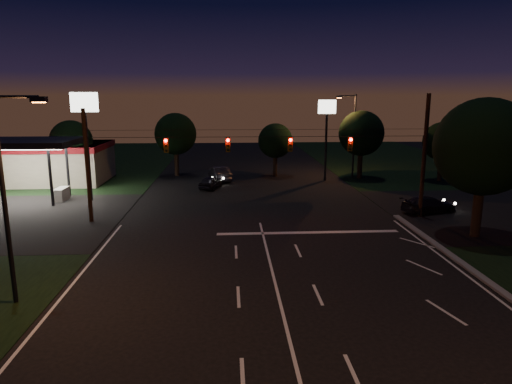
{
  "coord_description": "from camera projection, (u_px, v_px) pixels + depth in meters",
  "views": [
    {
      "loc": [
        -2.16,
        -17.04,
        8.85
      ],
      "look_at": [
        -0.5,
        10.45,
        3.0
      ],
      "focal_mm": 32.0,
      "sensor_mm": 36.0,
      "label": 1
    }
  ],
  "objects": [
    {
      "name": "street_light_right_far",
      "position": [
        352.0,
        129.0,
        49.42
      ],
      "size": [
        2.2,
        0.35,
        9.0
      ],
      "color": "black",
      "rests_on": "ground"
    },
    {
      "name": "tree_far_b",
      "position": [
        176.0,
        134.0,
        50.5
      ],
      "size": [
        4.6,
        4.6,
        6.98
      ],
      "color": "black",
      "rests_on": "ground"
    },
    {
      "name": "ground",
      "position": [
        284.0,
        317.0,
        18.6
      ],
      "size": [
        140.0,
        140.0,
        0.0
      ],
      "primitive_type": "plane",
      "color": "black",
      "rests_on": "ground"
    },
    {
      "name": "pole_sign_left_near",
      "position": [
        85.0,
        118.0,
        37.81
      ],
      "size": [
        2.2,
        0.3,
        9.1
      ],
      "color": "black",
      "rests_on": "ground"
    },
    {
      "name": "utility_pole_left",
      "position": [
        92.0,
        222.0,
        32.54
      ],
      "size": [
        0.28,
        0.28,
        8.0
      ],
      "primitive_type": "cylinder",
      "color": "black",
      "rests_on": "ground"
    },
    {
      "name": "tree_right_near",
      "position": [
        483.0,
        148.0,
        28.15
      ],
      "size": [
        6.0,
        6.0,
        8.76
      ],
      "color": "black",
      "rests_on": "ground"
    },
    {
      "name": "gas_station",
      "position": [
        35.0,
        160.0,
        46.49
      ],
      "size": [
        14.2,
        16.1,
        5.25
      ],
      "color": "gray",
      "rests_on": "ground"
    },
    {
      "name": "street_light_left",
      "position": [
        9.0,
        185.0,
        18.8
      ],
      "size": [
        2.2,
        0.35,
        9.0
      ],
      "color": "black",
      "rests_on": "ground"
    },
    {
      "name": "car_cross",
      "position": [
        429.0,
        205.0,
        34.95
      ],
      "size": [
        4.72,
        3.0,
        1.27
      ],
      "primitive_type": "imported",
      "rotation": [
        0.0,
        0.0,
        1.87
      ],
      "color": "black",
      "rests_on": "ground"
    },
    {
      "name": "tree_far_c",
      "position": [
        275.0,
        141.0,
        50.29
      ],
      "size": [
        3.8,
        3.8,
        5.86
      ],
      "color": "black",
      "rests_on": "ground"
    },
    {
      "name": "utility_pole_right",
      "position": [
        420.0,
        217.0,
        33.96
      ],
      "size": [
        0.3,
        0.3,
        9.0
      ],
      "primitive_type": "cylinder",
      "color": "black",
      "rests_on": "ground"
    },
    {
      "name": "tree_far_e",
      "position": [
        442.0,
        142.0,
        47.35
      ],
      "size": [
        4.0,
        4.0,
        6.18
      ],
      "color": "black",
      "rests_on": "ground"
    },
    {
      "name": "car_oncoming_a",
      "position": [
        211.0,
        182.0,
        44.03
      ],
      "size": [
        2.5,
        3.85,
        1.22
      ],
      "primitive_type": "imported",
      "rotation": [
        0.0,
        0.0,
        2.82
      ],
      "color": "black",
      "rests_on": "ground"
    },
    {
      "name": "signal_span",
      "position": [
        259.0,
        144.0,
        32.07
      ],
      "size": [
        24.0,
        0.4,
        1.56
      ],
      "color": "black",
      "rests_on": "ground"
    },
    {
      "name": "car_oncoming_b",
      "position": [
        220.0,
        174.0,
        48.13
      ],
      "size": [
        2.63,
        4.85,
        1.52
      ],
      "primitive_type": "imported",
      "rotation": [
        0.0,
        0.0,
        3.38
      ],
      "color": "black",
      "rests_on": "ground"
    },
    {
      "name": "pole_sign_right",
      "position": [
        327.0,
        121.0,
        47.07
      ],
      "size": [
        1.8,
        0.3,
        8.4
      ],
      "color": "black",
      "rests_on": "ground"
    },
    {
      "name": "tree_far_d",
      "position": [
        361.0,
        134.0,
        48.71
      ],
      "size": [
        4.8,
        4.8,
        7.3
      ],
      "color": "black",
      "rests_on": "ground"
    },
    {
      "name": "stop_bar",
      "position": [
        308.0,
        232.0,
        30.01
      ],
      "size": [
        12.0,
        0.5,
        0.01
      ],
      "primitive_type": "cube",
      "color": "silver",
      "rests_on": "ground"
    },
    {
      "name": "tree_far_a",
      "position": [
        72.0,
        142.0,
        46.06
      ],
      "size": [
        4.2,
        4.2,
        6.42
      ],
      "color": "black",
      "rests_on": "ground"
    }
  ]
}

